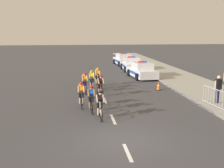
{
  "coord_description": "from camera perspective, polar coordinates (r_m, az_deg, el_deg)",
  "views": [
    {
      "loc": [
        -1.83,
        -10.77,
        4.39
      ],
      "look_at": [
        0.43,
        6.65,
        1.1
      ],
      "focal_mm": 45.66,
      "sensor_mm": 36.0,
      "label": 1
    }
  ],
  "objects": [
    {
      "name": "ground_plane",
      "position": [
        11.77,
        2.12,
        -11.3
      ],
      "size": [
        160.0,
        160.0,
        0.0
      ],
      "primitive_type": "plane",
      "color": "#424247"
    },
    {
      "name": "sidewalk_slab",
      "position": [
        26.89,
        13.45,
        1.06
      ],
      "size": [
        4.49,
        60.0,
        0.12
      ],
      "primitive_type": "cube",
      "color": "#A3A099",
      "rests_on": "ground"
    },
    {
      "name": "kerb_edge",
      "position": [
        26.2,
        9.02,
        0.98
      ],
      "size": [
        0.16,
        60.0,
        0.13
      ],
      "primitive_type": "cube",
      "color": "#9E9E99",
      "rests_on": "ground"
    },
    {
      "name": "lane_markings_centre",
      "position": [
        20.2,
        -2.04,
        -1.94
      ],
      "size": [
        0.14,
        21.6,
        0.01
      ],
      "color": "white",
      "rests_on": "ground"
    },
    {
      "name": "cyclist_lead",
      "position": [
        14.32,
        -2.43,
        -3.97
      ],
      "size": [
        0.42,
        1.72,
        1.56
      ],
      "color": "black",
      "rests_on": "ground"
    },
    {
      "name": "cyclist_second",
      "position": [
        15.6,
        -4.17,
        -2.77
      ],
      "size": [
        0.42,
        1.72,
        1.56
      ],
      "color": "black",
      "rests_on": "ground"
    },
    {
      "name": "cyclist_third",
      "position": [
        16.58,
        -6.17,
        -2.0
      ],
      "size": [
        0.42,
        1.72,
        1.56
      ],
      "color": "black",
      "rests_on": "ground"
    },
    {
      "name": "cyclist_fourth",
      "position": [
        19.14,
        -2.33,
        -0.25
      ],
      "size": [
        0.45,
        1.72,
        1.56
      ],
      "color": "black",
      "rests_on": "ground"
    },
    {
      "name": "cyclist_fifth",
      "position": [
        20.26,
        -5.49,
        0.32
      ],
      "size": [
        0.45,
        1.72,
        1.56
      ],
      "color": "black",
      "rests_on": "ground"
    },
    {
      "name": "cyclist_sixth",
      "position": [
        21.4,
        -4.05,
        0.89
      ],
      "size": [
        0.44,
        1.72,
        1.56
      ],
      "color": "black",
      "rests_on": "ground"
    },
    {
      "name": "cyclist_seventh",
      "position": [
        22.83,
        -2.93,
        1.52
      ],
      "size": [
        0.44,
        1.72,
        1.56
      ],
      "color": "black",
      "rests_on": "ground"
    },
    {
      "name": "police_car_nearest",
      "position": [
        27.0,
        6.02,
        2.66
      ],
      "size": [
        2.3,
        4.54,
        1.59
      ],
      "color": "white",
      "rests_on": "ground"
    },
    {
      "name": "police_car_second",
      "position": [
        31.97,
        3.89,
        3.93
      ],
      "size": [
        2.05,
        4.43,
        1.59
      ],
      "color": "white",
      "rests_on": "ground"
    },
    {
      "name": "police_car_third",
      "position": [
        37.18,
        2.28,
        4.88
      ],
      "size": [
        2.29,
        4.54,
        1.59
      ],
      "color": "white",
      "rests_on": "ground"
    },
    {
      "name": "crowd_barrier_middle",
      "position": [
        17.15,
        19.69,
        -2.63
      ],
      "size": [
        0.67,
        2.32,
        1.07
      ],
      "color": "#B7BABF",
      "rests_on": "sidewalk_slab"
    },
    {
      "name": "traffic_cone_near",
      "position": [
        21.59,
        9.29,
        -0.42
      ],
      "size": [
        0.36,
        0.36,
        0.64
      ],
      "color": "black",
      "rests_on": "ground"
    },
    {
      "name": "spectator_back",
      "position": [
        18.05,
        20.51,
        -0.63
      ],
      "size": [
        0.52,
        0.29,
        1.68
      ],
      "color": "#23284C",
      "rests_on": "sidewalk_slab"
    }
  ]
}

